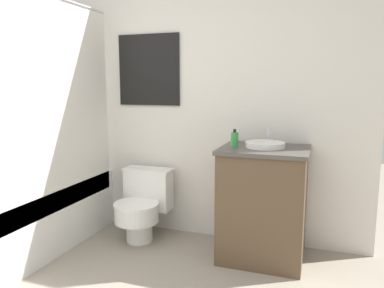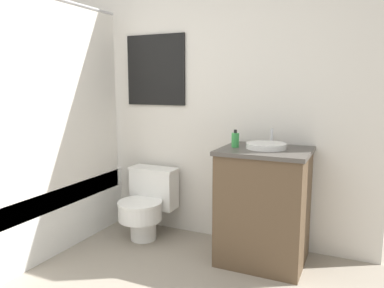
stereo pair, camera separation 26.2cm
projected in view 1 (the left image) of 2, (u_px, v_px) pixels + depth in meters
name	position (u px, v px, depth m)	size (l,w,h in m)	color
wall_back	(169.00, 94.00, 3.32)	(3.46, 0.07, 2.50)	silver
shower_area	(34.00, 211.00, 3.07)	(0.64, 1.44, 1.98)	white
toilet	(143.00, 204.00, 3.25)	(0.43, 0.52, 0.60)	white
vanity	(263.00, 203.00, 2.86)	(0.65, 0.56, 0.87)	brown
sink	(265.00, 145.00, 2.81)	(0.30, 0.33, 0.13)	white
soap_bottle	(235.00, 139.00, 2.84)	(0.06, 0.06, 0.13)	green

